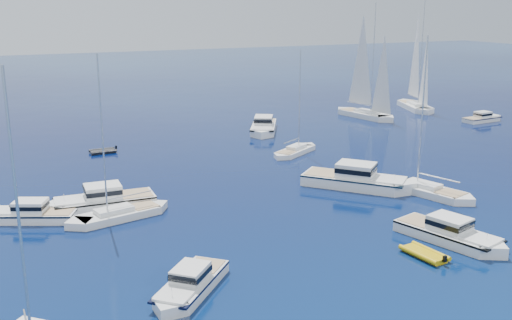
{
  "coord_description": "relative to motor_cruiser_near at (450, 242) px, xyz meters",
  "views": [
    {
      "loc": [
        -20.59,
        -29.57,
        17.74
      ],
      "look_at": [
        4.26,
        24.1,
        2.2
      ],
      "focal_mm": 41.9,
      "sensor_mm": 36.0,
      "label": 1
    }
  ],
  "objects": [
    {
      "name": "ground",
      "position": [
        -10.96,
        -2.96,
        0.0
      ],
      "size": [
        400.0,
        400.0,
        0.0
      ],
      "primitive_type": "plane",
      "color": "navy",
      "rests_on": "ground"
    },
    {
      "name": "motor_cruiser_near",
      "position": [
        0.0,
        0.0,
        0.0
      ],
      "size": [
        5.46,
        10.06,
        2.53
      ],
      "primitive_type": null,
      "rotation": [
        0.0,
        0.0,
        3.42
      ],
      "color": "white",
      "rests_on": "ground"
    },
    {
      "name": "motor_cruiser_right",
      "position": [
        1.51,
        14.75,
        0.0
      ],
      "size": [
        10.72,
        11.47,
        3.16
      ],
      "primitive_type": null,
      "rotation": [
        0.0,
        0.0,
        3.86
      ],
      "color": "white",
      "rests_on": "ground"
    },
    {
      "name": "motor_cruiser_left",
      "position": [
        -20.87,
        0.52,
        0.0
      ],
      "size": [
        7.48,
        7.73,
        2.16
      ],
      "primitive_type": null,
      "rotation": [
        0.0,
        0.0,
        2.39
      ],
      "color": "silver",
      "rests_on": "ground"
    },
    {
      "name": "motor_cruiser_centre",
      "position": [
        -22.86,
        19.21,
        0.0
      ],
      "size": [
        10.57,
        3.7,
        2.74
      ],
      "primitive_type": null,
      "rotation": [
        0.0,
        0.0,
        1.52
      ],
      "color": "white",
      "rests_on": "ground"
    },
    {
      "name": "motor_cruiser_far_r",
      "position": [
        38.73,
        35.34,
        0.0
      ],
      "size": [
        7.77,
        2.89,
        2.0
      ],
      "primitive_type": null,
      "rotation": [
        0.0,
        0.0,
        4.79
      ],
      "color": "white",
      "rests_on": "ground"
    },
    {
      "name": "motor_cruiser_far_l",
      "position": [
        -28.99,
        18.58,
        0.0
      ],
      "size": [
        8.93,
        6.0,
        2.26
      ],
      "primitive_type": null,
      "rotation": [
        0.0,
        0.0,
        1.14
      ],
      "color": "white",
      "rests_on": "ground"
    },
    {
      "name": "motor_cruiser_distant",
      "position": [
        4.47,
        42.73,
        0.0
      ],
      "size": [
        8.19,
        11.11,
        2.85
      ],
      "primitive_type": null,
      "rotation": [
        0.0,
        0.0,
        2.63
      ],
      "color": "white",
      "rests_on": "ground"
    },
    {
      "name": "sailboat_mid_r",
      "position": [
        6.29,
        10.18,
        0.0
      ],
      "size": [
        5.74,
        10.88,
        15.5
      ],
      "primitive_type": null,
      "rotation": [
        0.0,
        0.0,
        0.3
      ],
      "color": "white",
      "rests_on": "ground"
    },
    {
      "name": "sailboat_mid_l",
      "position": [
        -22.04,
        15.87,
        0.0
      ],
      "size": [
        10.19,
        4.68,
        14.51
      ],
      "primitive_type": null,
      "rotation": [
        0.0,
        0.0,
        1.79
      ],
      "color": "silver",
      "rests_on": "ground"
    },
    {
      "name": "sailboat_centre",
      "position": [
        2.47,
        29.59,
        0.0
      ],
      "size": [
        8.7,
        6.55,
        12.94
      ],
      "primitive_type": null,
      "rotation": [
        0.0,
        0.0,
        5.26
      ],
      "color": "white",
      "rests_on": "ground"
    },
    {
      "name": "sailboat_sails_r",
      "position": [
        24.12,
        46.07,
        0.0
      ],
      "size": [
        5.71,
        13.03,
        18.56
      ],
      "primitive_type": null,
      "rotation": [
        0.0,
        0.0,
        3.34
      ],
      "color": "white",
      "rests_on": "ground"
    },
    {
      "name": "sailboat_sails_far",
      "position": [
        36.52,
        48.81,
        0.0
      ],
      "size": [
        7.35,
        13.29,
        18.97
      ],
      "primitive_type": null,
      "rotation": [
        0.0,
        0.0,
        2.81
      ],
      "color": "white",
      "rests_on": "ground"
    },
    {
      "name": "tender_yellow",
      "position": [
        -3.68,
        -1.35,
        0.0
      ],
      "size": [
        2.45,
        3.92,
        0.95
      ],
      "primitive_type": null,
      "rotation": [
        0.0,
        0.0,
        0.12
      ],
      "color": "gold",
      "rests_on": "ground"
    },
    {
      "name": "tender_grey_far",
      "position": [
        -18.8,
        39.72,
        0.0
      ],
      "size": [
        3.39,
        1.99,
        0.95
      ],
      "primitive_type": null,
      "rotation": [
        0.0,
        0.0,
        1.61
      ],
      "color": "black",
      "rests_on": "ground"
    }
  ]
}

